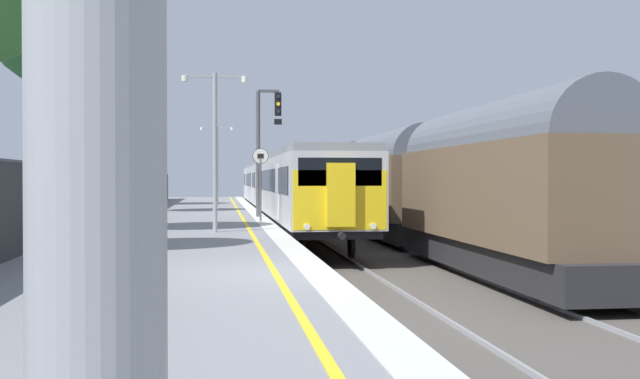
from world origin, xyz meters
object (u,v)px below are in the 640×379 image
at_px(background_tree_left, 54,25).
at_px(freight_train_adjacent_track, 363,181).
at_px(signal_gantry, 264,138).
at_px(background_tree_right, 129,115).
at_px(platform_lamp_far, 217,158).
at_px(background_tree_centre, 108,74).
at_px(commuter_train_at_platform, 282,185).
at_px(platform_lamp_mid, 215,137).
at_px(speed_limit_sign, 261,175).

bearing_deg(background_tree_left, freight_train_adjacent_track, 50.01).
height_order(signal_gantry, background_tree_right, background_tree_right).
xyz_separation_m(freight_train_adjacent_track, platform_lamp_far, (-7.52, 7.01, 1.38)).
bearing_deg(background_tree_right, background_tree_centre, -88.41).
height_order(commuter_train_at_platform, signal_gantry, signal_gantry).
xyz_separation_m(commuter_train_at_platform, signal_gantry, (-1.49, -8.98, 2.10)).
bearing_deg(signal_gantry, platform_lamp_mid, -102.68).
bearing_deg(background_tree_left, speed_limit_sign, 36.18).
height_order(platform_lamp_far, background_tree_centre, background_tree_centre).
xyz_separation_m(signal_gantry, platform_lamp_mid, (-2.03, -9.03, -0.46)).
distance_m(freight_train_adjacent_track, background_tree_centre, 13.69).
distance_m(signal_gantry, speed_limit_sign, 4.05).
height_order(speed_limit_sign, background_tree_centre, background_tree_centre).
height_order(signal_gantry, platform_lamp_far, signal_gantry).
bearing_deg(platform_lamp_far, background_tree_right, 154.43).
bearing_deg(background_tree_centre, signal_gantry, -33.85).
bearing_deg(background_tree_right, platform_lamp_far, -25.57).
relative_size(commuter_train_at_platform, platform_lamp_mid, 8.42).
bearing_deg(background_tree_left, platform_lamp_far, 77.49).
relative_size(freight_train_adjacent_track, background_tree_right, 6.54).
relative_size(commuter_train_at_platform, platform_lamp_far, 8.47).
relative_size(platform_lamp_far, background_tree_right, 0.62).
height_order(freight_train_adjacent_track, platform_lamp_mid, platform_lamp_mid).
bearing_deg(commuter_train_at_platform, platform_lamp_far, 129.36).
height_order(signal_gantry, background_tree_left, background_tree_left).
bearing_deg(commuter_train_at_platform, speed_limit_sign, -98.28).
bearing_deg(background_tree_right, platform_lamp_mid, -77.75).
bearing_deg(background_tree_centre, platform_lamp_mid, -69.74).
relative_size(freight_train_adjacent_track, platform_lamp_mid, 10.51).
relative_size(platform_lamp_mid, platform_lamp_far, 1.01).
xyz_separation_m(background_tree_left, background_tree_centre, (-0.28, 13.23, 0.32)).
bearing_deg(platform_lamp_far, background_tree_left, -102.51).
height_order(platform_lamp_far, background_tree_right, background_tree_right).
distance_m(freight_train_adjacent_track, background_tree_right, 16.61).
xyz_separation_m(freight_train_adjacent_track, platform_lamp_mid, (-7.52, -15.29, 1.40)).
height_order(commuter_train_at_platform, background_tree_right, background_tree_right).
bearing_deg(signal_gantry, commuter_train_at_platform, 80.59).
bearing_deg(platform_lamp_mid, background_tree_left, 173.12).
bearing_deg(background_tree_right, signal_gantry, -64.88).
xyz_separation_m(speed_limit_sign, platform_lamp_mid, (-1.67, -5.33, 1.14)).
bearing_deg(platform_lamp_mid, freight_train_adjacent_track, 63.81).
bearing_deg(background_tree_centre, speed_limit_sign, -51.40).
height_order(background_tree_centre, background_tree_right, background_tree_centre).
relative_size(platform_lamp_far, background_tree_left, 0.57).
xyz_separation_m(platform_lamp_mid, platform_lamp_far, (-0.00, 22.30, -0.02)).
bearing_deg(background_tree_left, background_tree_right, 91.38).
distance_m(commuter_train_at_platform, platform_lamp_mid, 18.42).
xyz_separation_m(commuter_train_at_platform, platform_lamp_far, (-3.52, 4.29, 1.62)).
distance_m(platform_lamp_mid, background_tree_left, 5.92).
height_order(freight_train_adjacent_track, signal_gantry, signal_gantry).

